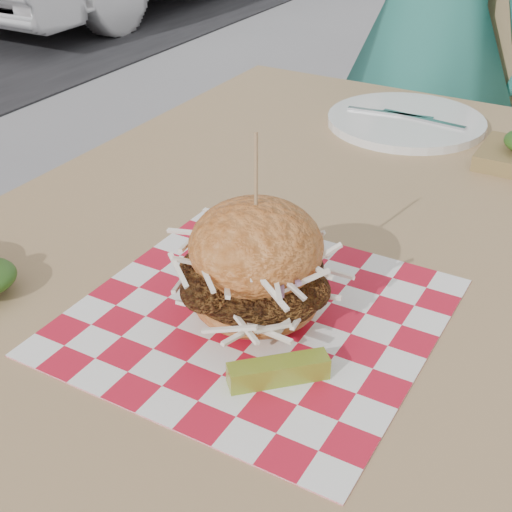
{
  "coord_description": "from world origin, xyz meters",
  "views": [
    {
      "loc": [
        0.17,
        -1.02,
        1.2
      ],
      "look_at": [
        -0.13,
        -0.49,
        0.82
      ],
      "focal_mm": 50.0,
      "sensor_mm": 36.0,
      "label": 1
    }
  ],
  "objects_px": {
    "patio_chair": "(481,134)",
    "sandwich": "(256,269)",
    "diner": "(429,35)",
    "patio_table": "(295,276)"
  },
  "relations": [
    {
      "from": "patio_chair",
      "to": "sandwich",
      "type": "xyz_separation_m",
      "value": [
        0.03,
        -1.16,
        0.26
      ]
    },
    {
      "from": "patio_table",
      "to": "sandwich",
      "type": "height_order",
      "value": "sandwich"
    },
    {
      "from": "diner",
      "to": "patio_table",
      "type": "xyz_separation_m",
      "value": [
        0.15,
        -0.99,
        -0.09
      ]
    },
    {
      "from": "diner",
      "to": "patio_chair",
      "type": "distance_m",
      "value": 0.27
    },
    {
      "from": "diner",
      "to": "sandwich",
      "type": "distance_m",
      "value": 1.21
    },
    {
      "from": "patio_table",
      "to": "diner",
      "type": "bearing_deg",
      "value": 98.44
    },
    {
      "from": "patio_chair",
      "to": "sandwich",
      "type": "height_order",
      "value": "sandwich"
    },
    {
      "from": "diner",
      "to": "sandwich",
      "type": "height_order",
      "value": "diner"
    },
    {
      "from": "diner",
      "to": "sandwich",
      "type": "relative_size",
      "value": 7.4
    },
    {
      "from": "diner",
      "to": "patio_table",
      "type": "height_order",
      "value": "diner"
    }
  ]
}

